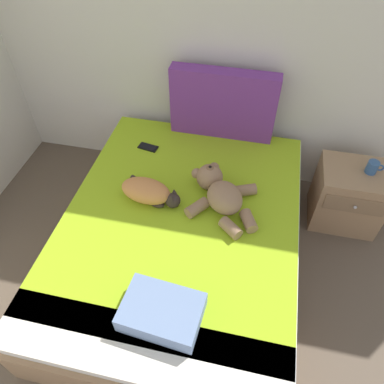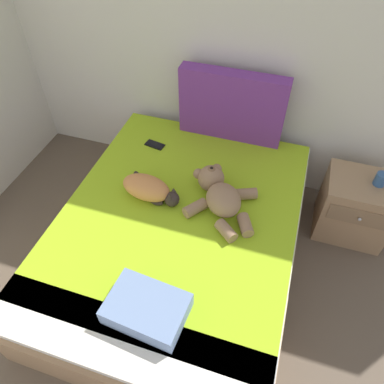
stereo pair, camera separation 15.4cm
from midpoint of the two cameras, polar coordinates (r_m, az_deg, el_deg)
The scene contains 9 objects.
wall_back at distance 2.71m, azimuth 10.71°, elevation 22.74°, with size 4.31×0.06×2.48m, color silver.
bed at distance 2.53m, azimuth -3.45°, elevation -7.75°, with size 1.55×1.99×0.52m.
patterned_cushion at distance 2.79m, azimuth 3.29°, elevation 13.60°, with size 0.79×0.12×0.54m.
cat at distance 2.39m, azimuth -8.68°, elevation -0.01°, with size 0.42×0.29×0.15m.
teddy_bear at distance 2.35m, azimuth 2.59°, elevation -0.11°, with size 0.49×0.56×0.19m.
cell_phone at distance 2.83m, azimuth -8.50°, elevation 6.96°, with size 0.16×0.10×0.01m.
throw_pillow at distance 1.93m, azimuth -7.17°, elevation -18.34°, with size 0.40×0.28×0.11m, color #728CB7.
nightstand at distance 3.01m, azimuth 22.03°, elevation -0.62°, with size 0.50×0.43×0.52m.
mug at distance 2.84m, azimuth 25.22°, elevation 3.51°, with size 0.12×0.08×0.09m.
Camera 1 is at (2.09, 2.00, 2.32)m, focal length 33.84 mm.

